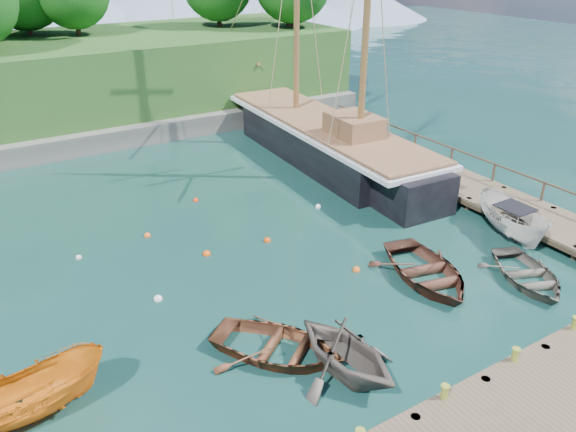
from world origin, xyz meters
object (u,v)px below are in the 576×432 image
rowboat_3 (526,281)px  cabin_boat_white (510,235)px  motorboat_orange (35,417)px  schooner (325,144)px  rowboat_0 (278,355)px  rowboat_2 (425,279)px  rowboat_1 (344,373)px

rowboat_3 → cabin_boat_white: size_ratio=0.87×
motorboat_orange → schooner: bearing=-60.0°
rowboat_0 → rowboat_2: 7.39m
cabin_boat_white → schooner: size_ratio=0.18×
cabin_boat_white → schooner: schooner is taller
rowboat_1 → motorboat_orange: bearing=151.6°
rowboat_0 → rowboat_2: (7.35, 0.82, 0.00)m
rowboat_2 → cabin_boat_white: size_ratio=1.04×
rowboat_3 → motorboat_orange: motorboat_orange is taller
rowboat_1 → rowboat_3: rowboat_1 is taller
rowboat_3 → schooner: size_ratio=0.16×
rowboat_0 → cabin_boat_white: bearing=-30.4°
rowboat_0 → cabin_boat_white: size_ratio=0.95×
schooner → rowboat_0: bearing=-126.5°
rowboat_0 → rowboat_3: 10.77m
rowboat_2 → rowboat_3: bearing=-20.1°
rowboat_0 → rowboat_3: rowboat_0 is taller
rowboat_2 → rowboat_3: 4.01m
rowboat_0 → motorboat_orange: bearing=132.5°
rowboat_0 → rowboat_1: (1.33, -1.84, 0.00)m
rowboat_2 → cabin_boat_white: bearing=20.2°
rowboat_0 → cabin_boat_white: cabin_boat_white is taller
rowboat_0 → schooner: size_ratio=0.17×
rowboat_2 → rowboat_3: size_ratio=1.20×
rowboat_1 → schooner: size_ratio=0.15×
rowboat_3 → schooner: (1.14, 15.59, 1.03)m
rowboat_2 → motorboat_orange: bearing=-168.6°
rowboat_2 → cabin_boat_white: 6.01m
rowboat_0 → schooner: schooner is taller
rowboat_1 → rowboat_2: size_ratio=0.79×
rowboat_2 → schooner: size_ratio=0.19×
rowboat_0 → rowboat_2: rowboat_2 is taller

